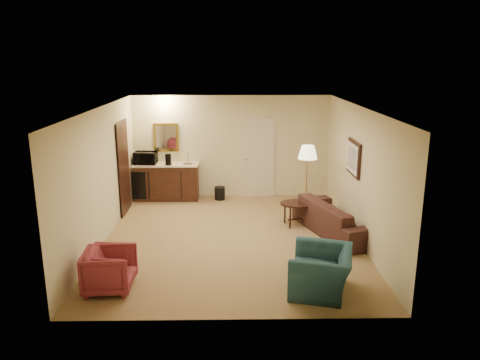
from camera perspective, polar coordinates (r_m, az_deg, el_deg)
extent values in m
plane|color=olive|center=(9.44, -1.03, -7.11)|extent=(6.00, 6.00, 0.00)
cube|color=beige|center=(11.97, -1.07, 4.08)|extent=(5.00, 0.02, 2.60)
cube|color=beige|center=(9.38, -16.52, 0.47)|extent=(0.02, 6.00, 2.60)
cube|color=beige|center=(9.37, 14.40, 0.61)|extent=(0.02, 6.00, 2.60)
cube|color=white|center=(8.81, -1.11, 8.78)|extent=(5.00, 6.00, 0.02)
cube|color=beige|center=(12.01, 2.29, 2.78)|extent=(0.82, 0.06, 2.05)
cube|color=black|center=(11.03, -14.00, 1.39)|extent=(0.06, 0.98, 2.10)
cube|color=gold|center=(12.01, -9.00, 5.15)|extent=(0.62, 0.04, 0.72)
cube|color=black|center=(9.69, 13.66, 2.62)|extent=(0.06, 0.90, 0.70)
cube|color=#3C2013|center=(12.00, -8.95, -0.18)|extent=(1.64, 0.58, 0.92)
imported|color=black|center=(9.77, 11.69, -3.90)|extent=(1.38, 2.34, 0.88)
imported|color=#214B53|center=(7.37, 9.90, -10.05)|extent=(0.91, 1.17, 0.90)
imported|color=maroon|center=(7.71, -15.53, -10.06)|extent=(0.70, 0.74, 0.70)
imported|color=maroon|center=(7.60, -15.77, -10.34)|extent=(0.71, 0.75, 0.73)
cube|color=black|center=(10.18, 7.31, -4.08)|extent=(0.97, 0.76, 0.50)
cube|color=#C08F40|center=(10.65, 8.13, -0.09)|extent=(0.53, 0.53, 1.63)
cylinder|color=black|center=(11.90, -2.48, -1.62)|extent=(0.34, 0.34, 0.33)
imported|color=black|center=(11.93, -11.46, 2.81)|extent=(0.57, 0.35, 0.38)
cylinder|color=black|center=(11.73, -8.75, 2.49)|extent=(0.16, 0.16, 0.28)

